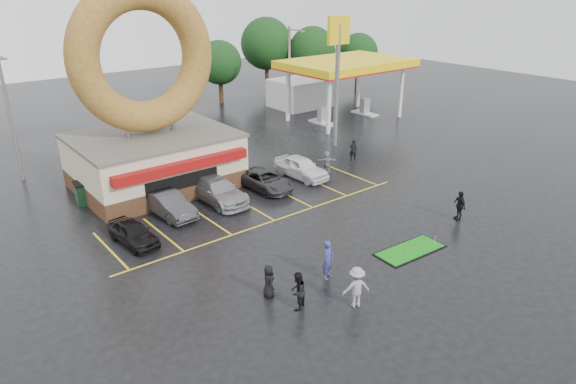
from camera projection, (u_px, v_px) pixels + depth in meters
ground at (312, 242)px, 28.01m from camera, size 120.00×120.00×0.00m
donut_shop at (151, 123)px, 33.92m from camera, size 10.20×8.70×13.50m
gas_station at (326, 78)px, 53.18m from camera, size 12.30×13.65×5.90m
shell_sign at (338, 58)px, 41.29m from camera, size 2.20×0.36×10.60m
streetlight_left at (10, 114)px, 34.78m from camera, size 0.40×2.21×9.00m
streetlight_mid at (187, 87)px, 43.55m from camera, size 0.40×2.21×9.00m
streetlight_right at (290, 70)px, 51.17m from camera, size 0.40×2.21×9.00m
tree_far_a at (312, 50)px, 62.59m from camera, size 5.60×5.60×8.00m
tree_far_b at (358, 53)px, 64.85m from camera, size 4.90×4.90×7.00m
tree_far_c at (266, 44)px, 62.93m from camera, size 6.30×6.30×9.00m
tree_far_d at (220, 63)px, 57.39m from camera, size 4.90×4.90×7.00m
car_black at (133, 233)px, 27.63m from camera, size 1.86×3.85×1.27m
car_dgrey at (168, 204)px, 30.88m from camera, size 1.91×4.51×1.45m
car_silver at (217, 190)px, 32.83m from camera, size 2.31×5.33×1.53m
car_grey at (265, 180)px, 34.79m from camera, size 2.39×4.71×1.28m
car_white at (301, 167)px, 36.76m from camera, size 2.10×4.60×1.53m
person_blue at (328, 260)px, 24.30m from camera, size 0.84×0.71×1.97m
person_blackjkt at (297, 291)px, 22.03m from camera, size 1.08×1.00×1.77m
person_hoodie at (356, 287)px, 22.18m from camera, size 1.42×1.16×1.91m
person_bystander at (269, 281)px, 22.95m from camera, size 0.65×0.85×1.56m
person_cameraman at (459, 205)px, 30.30m from camera, size 0.82×1.14×1.79m
person_walker_near at (327, 162)px, 37.70m from camera, size 1.50×1.25×1.62m
person_walker_far at (353, 150)px, 40.21m from camera, size 0.74×0.69×1.69m
dumpster at (91, 192)px, 32.83m from camera, size 1.95×1.44×1.30m
putting_green at (410, 250)px, 27.07m from camera, size 4.01×1.93×0.49m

